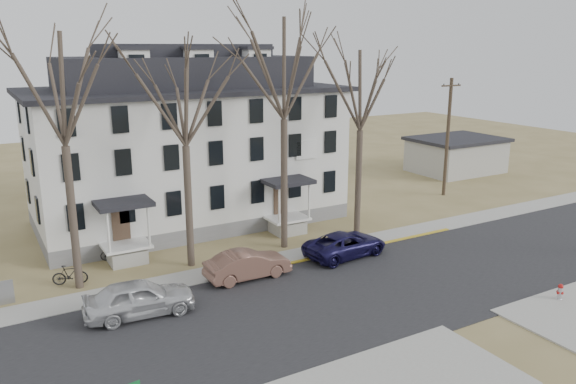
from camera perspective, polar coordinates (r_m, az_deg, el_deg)
ground at (r=26.56m, az=8.38°, el=-12.22°), size 120.00×120.00×0.00m
main_road at (r=27.98m, az=5.82°, el=-10.68°), size 120.00×10.00×0.04m
far_sidewalk at (r=32.62m, az=-0.35°, el=-6.82°), size 120.00×2.00×0.08m
yellow_curb at (r=34.52m, az=7.67°, el=-5.72°), size 14.00×0.25×0.06m
boarding_house at (r=39.17m, az=-10.17°, el=4.77°), size 20.80×12.36×12.05m
distant_building at (r=57.09m, az=16.70°, el=3.66°), size 8.50×6.50×3.35m
tree_far_left at (r=28.55m, az=-22.25°, el=10.39°), size 8.40×8.40×13.72m
tree_mid_left at (r=30.03m, az=-10.59°, el=9.95°), size 7.80×7.80×12.74m
tree_center at (r=32.44m, az=-0.42°, el=13.14°), size 9.00×9.00×14.70m
tree_mid_right at (r=35.53m, az=7.47°, el=10.75°), size 7.80×7.80×12.74m
utility_pole_far at (r=47.12m, az=15.91°, el=5.49°), size 2.00×0.28×9.50m
car_silver at (r=26.69m, az=-14.85°, el=-10.43°), size 5.09×2.40×1.68m
car_tan at (r=29.81m, az=-4.12°, el=-7.43°), size 4.56×1.59×1.50m
car_navy at (r=32.93m, az=5.86°, el=-5.36°), size 5.34×2.86×1.43m
bicycle_left at (r=33.70m, az=-17.17°, el=-6.01°), size 1.72×1.08×0.85m
bicycle_right at (r=31.13m, az=-21.27°, el=-7.90°), size 1.82×0.99×1.05m
fire_hydrant at (r=30.43m, az=25.91°, el=-9.13°), size 0.35×0.33×0.85m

